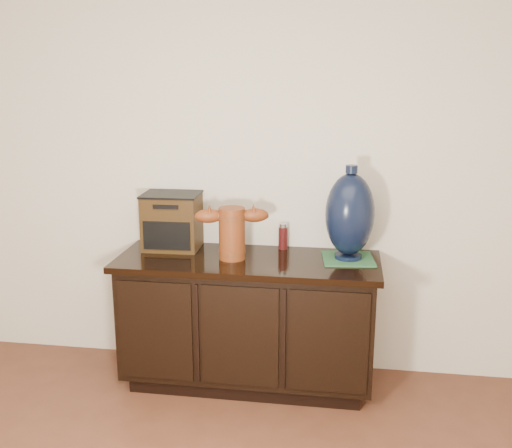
% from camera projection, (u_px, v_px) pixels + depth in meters
% --- Properties ---
extents(room, '(5.00, 5.00, 5.00)m').
position_uv_depth(room, '(39.00, 342.00, 1.06)').
color(room, '#542D1D').
rests_on(room, ground).
extents(sideboard, '(1.46, 0.56, 0.75)m').
position_uv_depth(sideboard, '(248.00, 320.00, 3.41)').
color(sideboard, black).
rests_on(sideboard, ground).
extents(terracotta_vessel, '(0.41, 0.18, 0.29)m').
position_uv_depth(terracotta_vessel, '(232.00, 230.00, 3.28)').
color(terracotta_vessel, brown).
rests_on(terracotta_vessel, sideboard).
extents(tv_radio, '(0.33, 0.27, 0.33)m').
position_uv_depth(tv_radio, '(172.00, 221.00, 3.48)').
color(tv_radio, '#36220D').
rests_on(tv_radio, sideboard).
extents(green_mat, '(0.31, 0.31, 0.01)m').
position_uv_depth(green_mat, '(348.00, 259.00, 3.31)').
color(green_mat, '#295D36').
rests_on(green_mat, sideboard).
extents(lamp_base, '(0.29, 0.29, 0.52)m').
position_uv_depth(lamp_base, '(350.00, 215.00, 3.24)').
color(lamp_base, black).
rests_on(lamp_base, green_mat).
extents(spray_can, '(0.05, 0.05, 0.15)m').
position_uv_depth(spray_can, '(283.00, 236.00, 3.48)').
color(spray_can, '#5D0F10').
rests_on(spray_can, sideboard).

